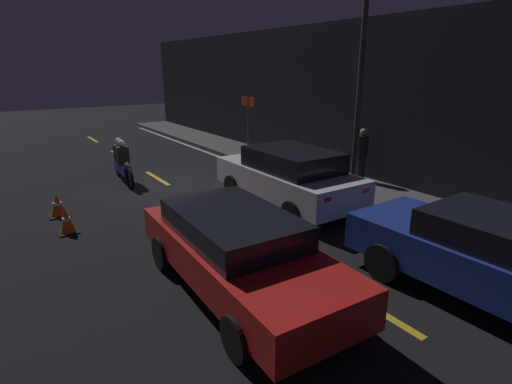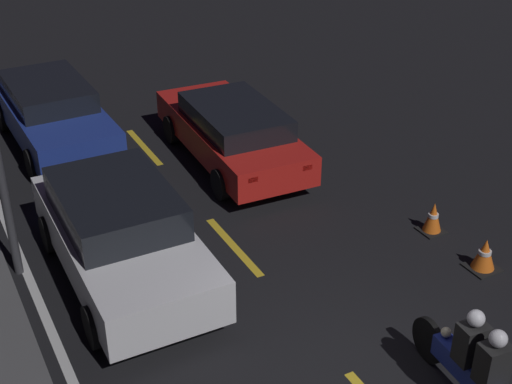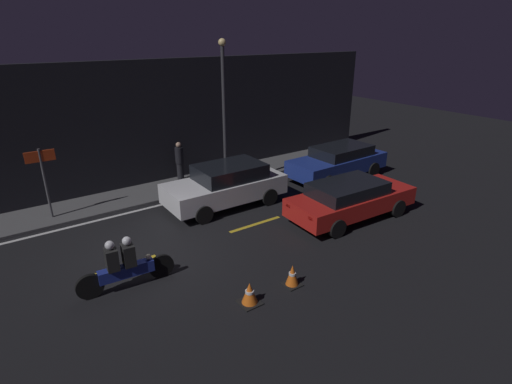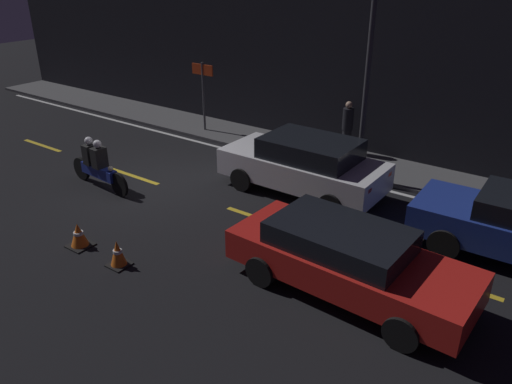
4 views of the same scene
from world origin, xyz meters
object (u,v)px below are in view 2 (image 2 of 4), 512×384
object	(u,v)px
taxi_red	(232,131)
traffic_cone_mid	(433,218)
sedan_white	(121,233)
traffic_cone_near	(484,255)
sedan_blue	(52,112)
motorcycle	(477,367)

from	to	relation	value
taxi_red	traffic_cone_mid	world-z (taller)	taxi_red
sedan_white	traffic_cone_near	size ratio (longest dim) A/B	7.84
traffic_cone_mid	traffic_cone_near	bearing A→B (deg)	179.38
taxi_red	traffic_cone_mid	xyz separation A→B (m)	(-4.15, -1.92, -0.44)
sedan_blue	traffic_cone_near	xyz separation A→B (m)	(-8.05, -5.00, -0.50)
taxi_red	sedan_blue	distance (m)	4.05
sedan_white	traffic_cone_near	bearing A→B (deg)	64.54
taxi_red	motorcycle	bearing A→B (deg)	179.63
sedan_white	sedan_blue	bearing A→B (deg)	177.70
sedan_white	motorcycle	size ratio (longest dim) A/B	1.82
motorcycle	traffic_cone_near	size ratio (longest dim) A/B	4.31
sedan_blue	traffic_cone_mid	xyz separation A→B (m)	(-6.76, -5.01, -0.50)
motorcycle	traffic_cone_mid	distance (m)	4.19
sedan_blue	traffic_cone_mid	size ratio (longest dim) A/B	7.94
sedan_blue	traffic_cone_near	distance (m)	9.49
motorcycle	traffic_cone_mid	bearing A→B (deg)	-29.10
motorcycle	sedan_blue	bearing A→B (deg)	19.15
sedan_white	motorcycle	distance (m)	5.61
sedan_white	traffic_cone_mid	bearing A→B (deg)	76.96
taxi_red	traffic_cone_mid	distance (m)	4.60
sedan_white	traffic_cone_near	distance (m)	5.88
motorcycle	traffic_cone_near	distance (m)	3.19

